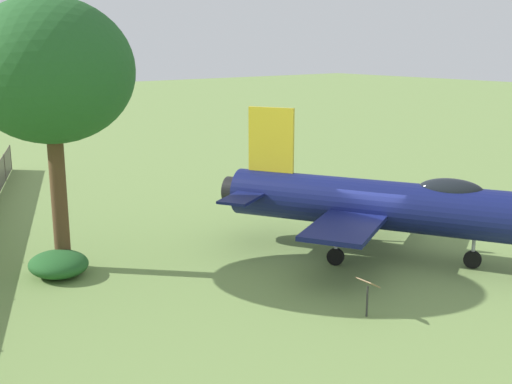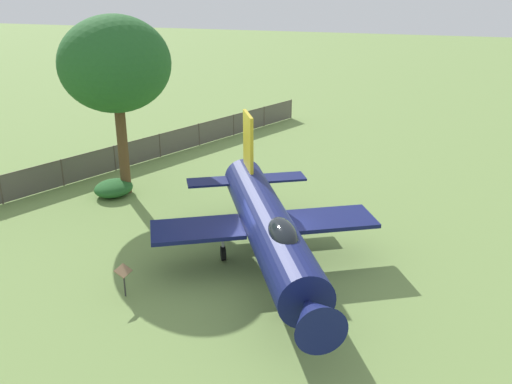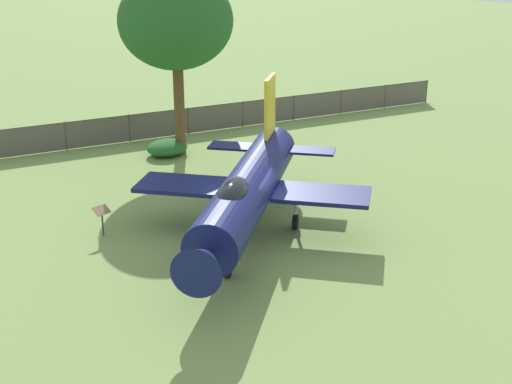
{
  "view_description": "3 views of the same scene",
  "coord_description": "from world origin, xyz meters",
  "px_view_note": "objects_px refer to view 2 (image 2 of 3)",
  "views": [
    {
      "loc": [
        -17.2,
        -14.57,
        7.58
      ],
      "look_at": [
        -3.78,
        2.33,
        2.5
      ],
      "focal_mm": 44.8,
      "sensor_mm": 36.0,
      "label": 1
    },
    {
      "loc": [
        5.27,
        -18.38,
        10.62
      ],
      "look_at": [
        -0.84,
        1.23,
        2.69
      ],
      "focal_mm": 39.04,
      "sensor_mm": 36.0,
      "label": 2
    },
    {
      "loc": [
        15.39,
        -18.23,
        10.6
      ],
      "look_at": [
        0.06,
        0.35,
        1.7
      ],
      "focal_mm": 49.07,
      "sensor_mm": 36.0,
      "label": 3
    }
  ],
  "objects_px": {
    "display_jet": "(270,228)",
    "shrub_near_fence": "(114,188)",
    "shade_tree": "(115,65)",
    "info_plaque": "(124,275)"
  },
  "relations": [
    {
      "from": "display_jet",
      "to": "shrub_near_fence",
      "type": "bearing_deg",
      "value": -147.1
    },
    {
      "from": "shade_tree",
      "to": "info_plaque",
      "type": "relative_size",
      "value": 7.91
    },
    {
      "from": "display_jet",
      "to": "info_plaque",
      "type": "height_order",
      "value": "display_jet"
    },
    {
      "from": "shade_tree",
      "to": "info_plaque",
      "type": "bearing_deg",
      "value": -60.68
    },
    {
      "from": "display_jet",
      "to": "shade_tree",
      "type": "bearing_deg",
      "value": -150.64
    },
    {
      "from": "display_jet",
      "to": "shade_tree",
      "type": "relative_size",
      "value": 1.36
    },
    {
      "from": "display_jet",
      "to": "shrub_near_fence",
      "type": "distance_m",
      "value": 11.58
    },
    {
      "from": "shade_tree",
      "to": "shrub_near_fence",
      "type": "height_order",
      "value": "shade_tree"
    },
    {
      "from": "shade_tree",
      "to": "shrub_near_fence",
      "type": "relative_size",
      "value": 4.15
    },
    {
      "from": "display_jet",
      "to": "info_plaque",
      "type": "bearing_deg",
      "value": -83.96
    }
  ]
}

